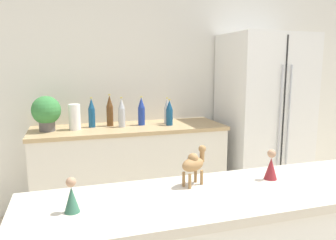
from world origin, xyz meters
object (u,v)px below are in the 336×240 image
wise_man_figurine_blue (271,166)px  back_bottle_0 (122,113)px  potted_plant (46,112)px  back_bottle_5 (167,111)px  camel_figurine (194,163)px  back_bottle_1 (141,111)px  back_bottle_4 (92,113)px  back_bottle_2 (110,111)px  wise_man_figurine_crimson (72,197)px  refrigerator (263,119)px  back_bottle_3 (169,113)px  paper_towel_roll (75,117)px

wise_man_figurine_blue → back_bottle_0: bearing=100.6°
potted_plant → back_bottle_5: size_ratio=1.19×
camel_figurine → back_bottle_0: bearing=89.9°
back_bottle_5 → wise_man_figurine_blue: back_bottle_5 is taller
back_bottle_1 → back_bottle_5: (0.26, -0.00, -0.01)m
potted_plant → back_bottle_0: potted_plant is taller
back_bottle_4 → back_bottle_2: bearing=6.2°
potted_plant → wise_man_figurine_blue: potted_plant is taller
back_bottle_4 → wise_man_figurine_crimson: (-0.22, -2.03, 0.00)m
back_bottle_5 → refrigerator: bearing=-5.3°
back_bottle_5 → wise_man_figurine_blue: (-0.12, -1.92, 0.01)m
back_bottle_5 → back_bottle_1: bearing=179.9°
back_bottle_3 → back_bottle_0: bearing=173.9°
potted_plant → back_bottle_5: potted_plant is taller
back_bottle_2 → back_bottle_5: 0.57m
back_bottle_0 → back_bottle_3: (0.46, -0.05, -0.01)m
refrigerator → potted_plant: 2.20m
refrigerator → potted_plant: refrigerator is taller
paper_towel_roll → wise_man_figurine_crimson: bearing=-91.9°
refrigerator → back_bottle_0: (-1.52, 0.05, 0.13)m
back_bottle_1 → back_bottle_2: back_bottle_2 is taller
back_bottle_2 → back_bottle_0: bearing=-41.7°
back_bottle_3 → back_bottle_5: (0.00, 0.09, 0.00)m
back_bottle_2 → back_bottle_4: size_ratio=1.08×
back_bottle_4 → wise_man_figurine_crimson: 2.04m
back_bottle_3 → back_bottle_5: size_ratio=0.97×
wise_man_figurine_blue → wise_man_figurine_crimson: size_ratio=1.08×
paper_towel_roll → back_bottle_5: size_ratio=0.89×
refrigerator → paper_towel_roll: 1.95m
back_bottle_2 → wise_man_figurine_crimson: back_bottle_2 is taller
potted_plant → camel_figurine: 1.96m
refrigerator → back_bottle_0: bearing=178.0°
wise_man_figurine_crimson → camel_figurine: bearing=13.3°
back_bottle_4 → back_bottle_5: size_ratio=1.07×
camel_figurine → wise_man_figurine_crimson: (-0.49, -0.12, -0.04)m
paper_towel_roll → back_bottle_4: (0.16, 0.08, 0.02)m
refrigerator → back_bottle_2: refrigerator is taller
back_bottle_2 → back_bottle_1: bearing=-8.6°
potted_plant → back_bottle_2: (0.57, 0.09, -0.03)m
back_bottle_2 → camel_figurine: 1.94m
back_bottle_4 → potted_plant: bearing=-169.6°
back_bottle_2 → camel_figurine: (0.10, -1.93, 0.03)m
paper_towel_roll → back_bottle_0: 0.43m
paper_towel_roll → wise_man_figurine_blue: (0.78, -1.87, 0.02)m
back_bottle_3 → wise_man_figurine_crimson: back_bottle_3 is taller
back_bottle_3 → back_bottle_5: bearing=86.9°
wise_man_figurine_crimson → back_bottle_5: bearing=64.3°
refrigerator → back_bottle_1: bearing=175.8°
camel_figurine → back_bottle_4: bearing=98.1°
back_bottle_2 → wise_man_figurine_blue: 2.02m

